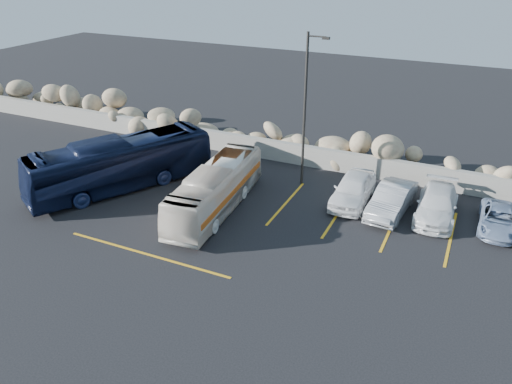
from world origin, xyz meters
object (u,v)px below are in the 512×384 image
at_px(car_c, 437,205).
at_px(car_d, 499,219).
at_px(vintage_bus, 216,189).
at_px(car_b, 392,200).
at_px(tour_coach, 121,164).
at_px(lamppost, 306,107).
at_px(car_a, 353,189).

relative_size(car_c, car_d, 1.20).
bearing_deg(car_c, car_d, -2.13).
xyz_separation_m(vintage_bus, car_b, (7.84, 3.26, -0.42)).
distance_m(tour_coach, car_d, 18.72).
height_order(tour_coach, car_b, tour_coach).
relative_size(vintage_bus, car_c, 1.82).
bearing_deg(lamppost, car_a, -17.95).
bearing_deg(tour_coach, vintage_bus, 28.10).
bearing_deg(car_a, car_b, -9.71).
distance_m(lamppost, vintage_bus, 6.23).
bearing_deg(car_b, tour_coach, -161.03).
bearing_deg(car_b, vintage_bus, -151.66).
relative_size(vintage_bus, car_a, 1.88).
distance_m(vintage_bus, car_a, 6.87).
bearing_deg(car_c, tour_coach, -168.14).
relative_size(car_a, car_c, 0.96).
bearing_deg(car_a, car_c, 1.98).
distance_m(lamppost, car_d, 10.51).
bearing_deg(car_d, car_b, -174.80).
distance_m(car_c, car_d, 2.74).
height_order(car_c, car_d, car_c).
xyz_separation_m(vintage_bus, car_a, (5.86, 3.57, -0.39)).
xyz_separation_m(car_a, car_c, (4.01, 0.20, -0.08)).
height_order(lamppost, car_d, lamppost).
xyz_separation_m(vintage_bus, car_c, (9.86, 3.77, -0.47)).
relative_size(car_a, car_b, 1.01).
relative_size(lamppost, car_c, 1.82).
xyz_separation_m(car_b, car_c, (2.02, 0.51, -0.05)).
distance_m(tour_coach, car_c, 16.04).
distance_m(car_a, car_b, 2.01).
xyz_separation_m(lamppost, vintage_bus, (-2.83, -4.55, -3.18)).
xyz_separation_m(tour_coach, car_a, (11.59, 3.50, -0.65)).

